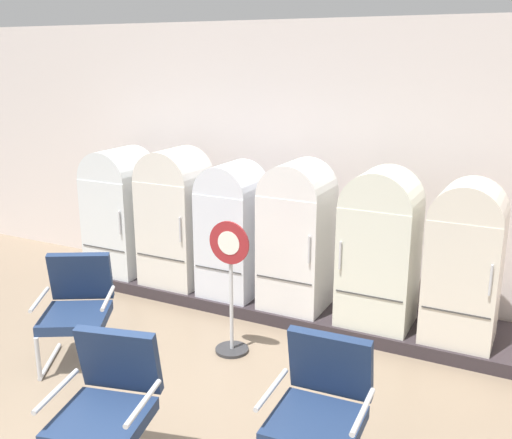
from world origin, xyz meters
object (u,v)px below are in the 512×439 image
object	(u,v)px
refrigerator_2	(232,225)
refrigerator_4	(380,244)
refrigerator_3	(297,231)
refrigerator_0	(120,207)
armchair_right	(320,405)
refrigerator_5	(465,258)
sign_stand	(231,295)
refrigerator_1	(175,213)
armchair_left	(77,304)
armchair_center	(107,401)

from	to	relation	value
refrigerator_2	refrigerator_4	size ratio (longest dim) A/B	0.95
refrigerator_3	refrigerator_4	size ratio (longest dim) A/B	1.00
refrigerator_0	armchair_right	size ratio (longest dim) A/B	1.57
refrigerator_5	sign_stand	bearing A→B (deg)	-152.35
refrigerator_1	refrigerator_2	world-z (taller)	refrigerator_1
refrigerator_0	armchair_left	size ratio (longest dim) A/B	1.57
armchair_right	sign_stand	bearing A→B (deg)	137.83
refrigerator_1	armchair_right	world-z (taller)	refrigerator_1
refrigerator_2	refrigerator_5	xyz separation A→B (m)	(2.47, -0.02, 0.02)
refrigerator_5	refrigerator_1	bearing A→B (deg)	179.60
sign_stand	refrigerator_0	bearing A→B (deg)	153.80
refrigerator_2	refrigerator_5	bearing A→B (deg)	-0.40
refrigerator_0	armchair_center	world-z (taller)	refrigerator_0
refrigerator_1	refrigerator_5	xyz separation A→B (m)	(3.23, -0.02, -0.03)
refrigerator_1	armchair_center	world-z (taller)	refrigerator_1
refrigerator_1	sign_stand	distance (m)	1.71
refrigerator_1	armchair_right	size ratio (longest dim) A/B	1.63
refrigerator_2	armchair_left	size ratio (longest dim) A/B	1.53
refrigerator_5	armchair_center	bearing A→B (deg)	-122.62
refrigerator_3	armchair_left	xyz separation A→B (m)	(-1.43, -1.76, -0.43)
refrigerator_2	armchair_center	distance (m)	2.96
armchair_left	refrigerator_1	bearing A→B (deg)	93.41
refrigerator_5	sign_stand	xyz separation A→B (m)	(-1.92, -1.01, -0.36)
refrigerator_5	sign_stand	distance (m)	2.20
armchair_left	armchair_right	world-z (taller)	same
armchair_right	refrigerator_5	bearing A→B (deg)	76.31
refrigerator_2	armchair_center	bearing A→B (deg)	-77.20
refrigerator_4	armchair_left	xyz separation A→B (m)	(-2.33, -1.73, -0.43)
refrigerator_0	refrigerator_5	size ratio (longest dim) A/B	1.00
refrigerator_0	armchair_left	distance (m)	2.06
refrigerator_3	refrigerator_5	size ratio (longest dim) A/B	1.03
refrigerator_1	sign_stand	bearing A→B (deg)	-38.09
refrigerator_1	refrigerator_2	bearing A→B (deg)	-0.39
armchair_left	armchair_right	distance (m)	2.63
refrigerator_2	refrigerator_5	world-z (taller)	refrigerator_5
refrigerator_4	refrigerator_1	bearing A→B (deg)	179.31
refrigerator_4	refrigerator_5	size ratio (longest dim) A/B	1.03
refrigerator_0	sign_stand	xyz separation A→B (m)	(2.15, -1.06, -0.35)
armchair_left	sign_stand	xyz separation A→B (m)	(1.21, 0.73, 0.05)
refrigerator_2	armchair_center	size ratio (longest dim) A/B	1.53
armchair_right	refrigerator_1	bearing A→B (deg)	139.76
refrigerator_1	refrigerator_5	size ratio (longest dim) A/B	1.04
armchair_center	refrigerator_4	bearing A→B (deg)	70.22
refrigerator_1	armchair_center	size ratio (longest dim) A/B	1.63
refrigerator_1	armchair_left	xyz separation A→B (m)	(0.10, -1.76, -0.44)
refrigerator_0	armchair_right	distance (m)	4.22
refrigerator_5	armchair_right	distance (m)	2.35
refrigerator_0	refrigerator_1	distance (m)	0.83
armchair_center	refrigerator_5	bearing A→B (deg)	57.38
refrigerator_0	refrigerator_5	distance (m)	4.07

